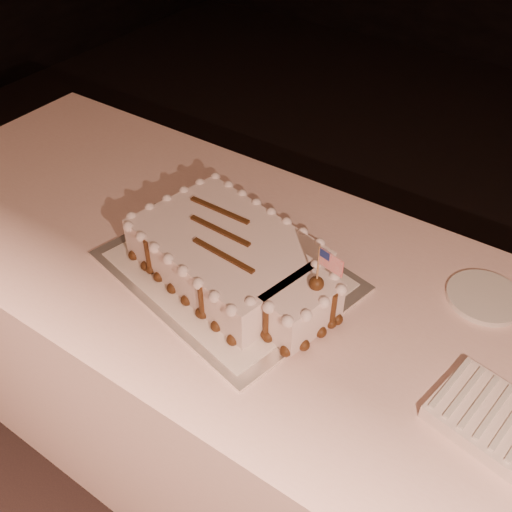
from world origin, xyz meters
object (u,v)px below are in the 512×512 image
Objects in this scene: banquet_table at (300,399)px; side_plate at (485,297)px; cake_board at (227,270)px; napkin_stack at (499,423)px; sheet_cake at (235,259)px.

banquet_table is 14.67× the size of side_plate.
napkin_stack is (0.63, -0.05, 0.01)m from cake_board.
side_plate reaches higher than banquet_table.
napkin_stack is at bearing -4.57° from sheet_cake.
cake_board is 0.57m from side_plate.
sheet_cake is at bearing 0.41° from cake_board.
sheet_cake is 0.55m from side_plate.
cake_board is 1.01× the size of sheet_cake.
sheet_cake is (-0.17, -0.04, 0.43)m from banquet_table.
cake_board is at bearing 175.10° from napkin_stack.
sheet_cake is at bearing -166.84° from banquet_table.
banquet_table is 4.49× the size of cake_board.
napkin_stack is (0.60, -0.05, -0.04)m from sheet_cake.
sheet_cake is (0.03, -0.01, 0.05)m from cake_board.
napkin_stack reaches higher than side_plate.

